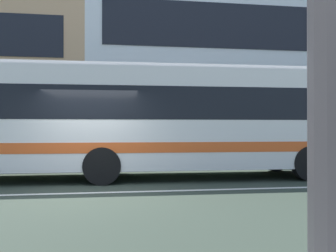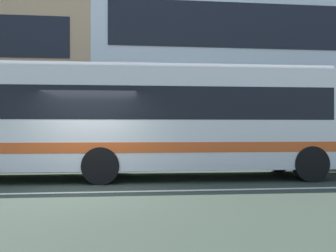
{
  "view_description": "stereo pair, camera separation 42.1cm",
  "coord_description": "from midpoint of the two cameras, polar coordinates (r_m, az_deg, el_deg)",
  "views": [
    {
      "loc": [
        0.66,
        -8.48,
        1.51
      ],
      "look_at": [
        2.23,
        2.17,
        1.57
      ],
      "focal_mm": 38.33,
      "sensor_mm": 36.0,
      "label": 1
    },
    {
      "loc": [
        1.08,
        -8.53,
        1.51
      ],
      "look_at": [
        2.23,
        2.17,
        1.57
      ],
      "focal_mm": 38.33,
      "sensor_mm": 36.0,
      "label": 2
    }
  ],
  "objects": [
    {
      "name": "hedge_row_far",
      "position": [
        14.45,
        -7.12,
        -4.59
      ],
      "size": [
        22.82,
        1.1,
        0.86
      ],
      "primitive_type": "cube",
      "color": "#356F36",
      "rests_on": "ground_plane"
    },
    {
      "name": "ground_plane",
      "position": [
        8.68,
        -11.99,
        -10.31
      ],
      "size": [
        160.0,
        160.0,
        0.0
      ],
      "primitive_type": "plane",
      "color": "#2E382E"
    },
    {
      "name": "transit_bus",
      "position": [
        10.81,
        -4.95,
        1.32
      ],
      "size": [
        12.2,
        2.79,
        3.29
      ],
      "color": "silver",
      "rests_on": "ground_plane"
    },
    {
      "name": "apartment_block_right",
      "position": [
        23.87,
        15.26,
        10.01
      ],
      "size": [
        20.47,
        8.58,
        11.56
      ],
      "color": "silver",
      "rests_on": "ground_plane"
    },
    {
      "name": "lane_centre_line",
      "position": [
        8.68,
        -11.99,
        -10.28
      ],
      "size": [
        60.0,
        0.16,
        0.01
      ],
      "primitive_type": "cube",
      "color": "silver",
      "rests_on": "ground_plane"
    }
  ]
}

